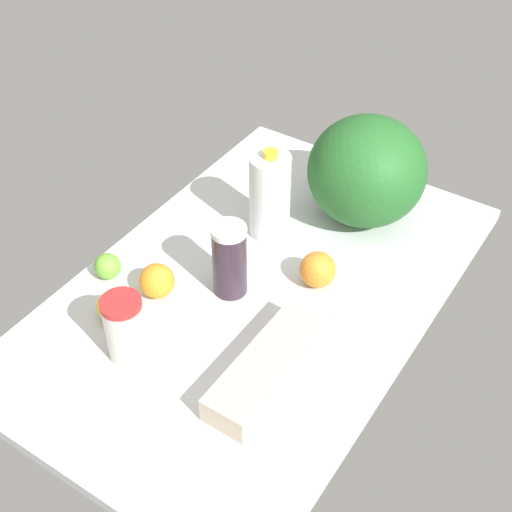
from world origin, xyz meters
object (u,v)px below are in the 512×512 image
object	(u,v)px
lemon_near_front	(111,306)
orange_loose	(157,281)
watermelon	(367,171)
lime_by_jug	(108,266)
tumbler_cup	(125,328)
milk_jug	(270,195)
orange_beside_bowl	(318,270)
egg_carton	(268,367)
shaker_bottle	(230,260)

from	to	relation	value
lemon_near_front	orange_loose	size ratio (longest dim) A/B	0.79
watermelon	lime_by_jug	distance (cm)	67.56
watermelon	orange_loose	xyz separation A→B (cm)	(-52.01, 25.87, -9.82)
orange_loose	tumbler_cup	bearing A→B (deg)	-160.30
lime_by_jug	orange_loose	distance (cm)	13.66
milk_jug	orange_beside_bowl	xyz separation A→B (cm)	(-9.86, -19.49, -7.10)
egg_carton	lemon_near_front	world-z (taller)	lemon_near_front
shaker_bottle	lemon_near_front	world-z (taller)	shaker_bottle
tumbler_cup	orange_loose	distance (cm)	18.86
orange_beside_bowl	orange_loose	distance (cm)	37.00
tumbler_cup	orange_beside_bowl	bearing A→B (deg)	-29.09
milk_jug	orange_beside_bowl	distance (cm)	22.97
milk_jug	orange_loose	size ratio (longest dim) A/B	2.98
watermelon	lime_by_jug	xyz separation A→B (cm)	(-53.83, 39.37, -10.76)
lime_by_jug	lemon_near_front	size ratio (longest dim) A/B	0.97
tumbler_cup	watermelon	xyz separation A→B (cm)	(69.39, -19.64, 5.98)
milk_jug	orange_beside_bowl	world-z (taller)	milk_jug
lemon_near_front	orange_loose	xyz separation A→B (cm)	(11.28, -3.93, 0.86)
watermelon	shaker_bottle	bearing A→B (deg)	163.07
egg_carton	shaker_bottle	distance (cm)	27.59
milk_jug	tumbler_cup	bearing A→B (deg)	176.49
orange_beside_bowl	lime_by_jug	bearing A→B (deg)	120.62
shaker_bottle	orange_beside_bowl	world-z (taller)	shaker_bottle
egg_carton	watermelon	distance (cm)	60.00
lime_by_jug	milk_jug	bearing A→B (deg)	-33.18
milk_jug	egg_carton	distance (cm)	47.41
shaker_bottle	tumbler_cup	bearing A→B (deg)	165.91
milk_jug	orange_beside_bowl	bearing A→B (deg)	-116.82
tumbler_cup	orange_loose	bearing A→B (deg)	19.70
tumbler_cup	orange_loose	world-z (taller)	tumbler_cup
orange_beside_bowl	lemon_near_front	world-z (taller)	orange_beside_bowl
orange_beside_bowl	lemon_near_front	bearing A→B (deg)	136.50
watermelon	orange_beside_bowl	bearing A→B (deg)	-174.16
milk_jug	orange_loose	distance (cm)	35.12
lemon_near_front	lime_by_jug	bearing A→B (deg)	45.35
shaker_bottle	orange_loose	world-z (taller)	shaker_bottle
orange_beside_bowl	lime_by_jug	xyz separation A→B (cm)	(-25.04, 42.31, -1.13)
milk_jug	lemon_near_front	xyz separation A→B (cm)	(-44.36, 13.25, -8.15)
shaker_bottle	orange_loose	distance (cm)	17.54
milk_jug	orange_loose	world-z (taller)	milk_jug
tumbler_cup	orange_beside_bowl	xyz separation A→B (cm)	(40.60, -22.59, -3.65)
milk_jug	lime_by_jug	xyz separation A→B (cm)	(-34.90, 22.82, -8.24)
orange_beside_bowl	orange_loose	size ratio (longest dim) A/B	1.05
watermelon	shaker_bottle	distance (cm)	43.82
milk_jug	egg_carton	world-z (taller)	milk_jug
orange_beside_bowl	lime_by_jug	distance (cm)	49.18
milk_jug	egg_carton	size ratio (longest dim) A/B	0.74
lime_by_jug	tumbler_cup	bearing A→B (deg)	-128.26
milk_jug	watermelon	world-z (taller)	watermelon
egg_carton	lime_by_jug	bearing A→B (deg)	85.10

